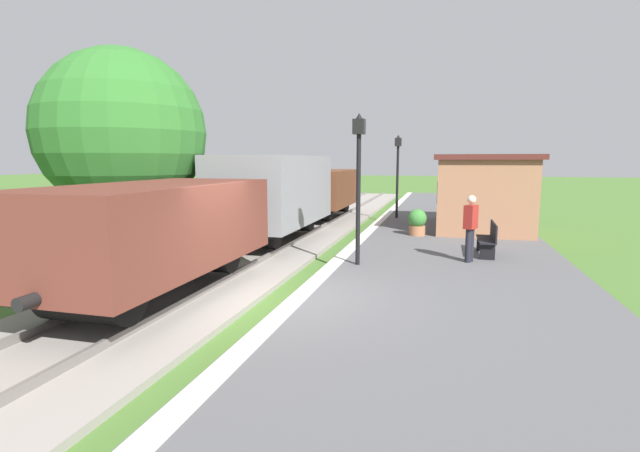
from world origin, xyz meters
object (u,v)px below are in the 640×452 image
object	(u,v)px
freight_train	(274,201)
potted_planter	(417,222)
bench_near_hut	(489,238)
tree_trackside_mid	(122,133)
lamp_post_far	(398,161)
lamp_post_near	(359,162)
person_waiting	(470,226)
tree_trackside_far	(159,139)
bench_down_platform	(469,203)
station_hut	(481,191)

from	to	relation	value
freight_train	potted_planter	size ratio (longest dim) A/B	21.18
bench_near_hut	tree_trackside_mid	size ratio (longest dim) A/B	0.25
potted_planter	tree_trackside_mid	xyz separation A→B (m)	(-8.13, -4.62, 2.89)
freight_train	lamp_post_far	size ratio (longest dim) A/B	5.24
freight_train	lamp_post_near	distance (m)	4.81
person_waiting	tree_trackside_mid	distance (m)	9.98
freight_train	potted_planter	bearing A→B (deg)	22.32
freight_train	tree_trackside_mid	xyz separation A→B (m)	(-3.57, -2.75, 2.11)
bench_near_hut	lamp_post_near	xyz separation A→B (m)	(-3.25, -2.01, 2.08)
potted_planter	lamp_post_near	bearing A→B (deg)	-103.14
tree_trackside_far	bench_near_hut	bearing A→B (deg)	-16.53
bench_down_platform	tree_trackside_mid	bearing A→B (deg)	-129.63
freight_train	tree_trackside_mid	world-z (taller)	tree_trackside_mid
bench_down_platform	potted_planter	bearing A→B (deg)	-105.10
person_waiting	potted_planter	distance (m)	4.31
station_hut	tree_trackside_mid	distance (m)	12.77
bench_near_hut	person_waiting	bearing A→B (deg)	-119.18
bench_near_hut	tree_trackside_mid	distance (m)	10.73
station_hut	person_waiting	size ratio (longest dim) A/B	3.39
station_hut	person_waiting	xyz separation A→B (m)	(-0.71, -6.57, -0.47)
bench_near_hut	person_waiting	world-z (taller)	person_waiting
bench_down_platform	person_waiting	bearing A→B (deg)	-92.67
station_hut	lamp_post_far	bearing A→B (deg)	146.30
freight_train	person_waiting	world-z (taller)	freight_train
freight_train	lamp_post_near	world-z (taller)	lamp_post_near
tree_trackside_mid	bench_near_hut	bearing A→B (deg)	8.90
bench_near_hut	tree_trackside_far	distance (m)	13.43
tree_trackside_far	station_hut	bearing A→B (deg)	8.33
station_hut	bench_down_platform	world-z (taller)	station_hut
freight_train	station_hut	size ratio (longest dim) A/B	3.34
potted_planter	tree_trackside_mid	size ratio (longest dim) A/B	0.15
station_hut	tree_trackside_mid	size ratio (longest dim) A/B	0.97
bench_near_hut	person_waiting	size ratio (longest dim) A/B	0.88
bench_near_hut	potted_planter	world-z (taller)	potted_planter
freight_train	tree_trackside_far	distance (m)	6.81
bench_near_hut	tree_trackside_far	bearing A→B (deg)	163.47
lamp_post_far	lamp_post_near	bearing A→B (deg)	-90.00
bench_near_hut	lamp_post_far	world-z (taller)	lamp_post_far
tree_trackside_mid	freight_train	bearing A→B (deg)	37.64
station_hut	lamp_post_near	size ratio (longest dim) A/B	1.57
bench_near_hut	lamp_post_near	size ratio (longest dim) A/B	0.41
station_hut	bench_near_hut	xyz separation A→B (m)	(-0.16, -5.59, -0.93)
potted_planter	lamp_post_far	xyz separation A→B (m)	(-1.18, 4.84, 2.08)
bench_down_platform	lamp_post_near	world-z (taller)	lamp_post_near
freight_train	bench_near_hut	bearing A→B (deg)	-9.86
lamp_post_far	person_waiting	bearing A→B (deg)	-72.98
freight_train	person_waiting	bearing A→B (deg)	-19.28
person_waiting	lamp_post_far	size ratio (longest dim) A/B	0.46
station_hut	person_waiting	world-z (taller)	station_hut
person_waiting	lamp_post_far	xyz separation A→B (m)	(-2.71, 8.85, 1.62)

